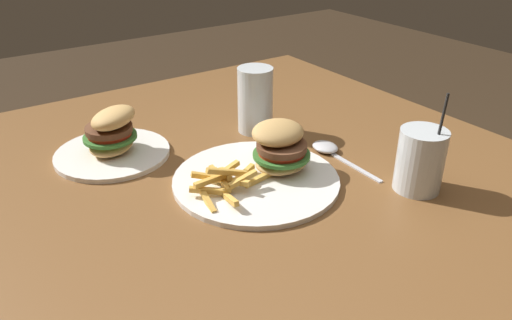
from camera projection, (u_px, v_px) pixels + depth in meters
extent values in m
cube|color=brown|center=(197.00, 186.00, 0.94)|extent=(1.30, 1.11, 0.03)
cylinder|color=brown|center=(281.00, 174.00, 1.77)|extent=(0.09, 0.09, 0.74)
cylinder|color=white|center=(256.00, 180.00, 0.92)|extent=(0.31, 0.31, 0.01)
ellipsoid|color=tan|center=(281.00, 163.00, 0.94)|extent=(0.11, 0.09, 0.03)
cylinder|color=#38752D|center=(282.00, 155.00, 0.93)|extent=(0.11, 0.11, 0.01)
cylinder|color=red|center=(282.00, 151.00, 0.93)|extent=(0.09, 0.09, 0.01)
cylinder|color=brown|center=(282.00, 146.00, 0.93)|extent=(0.10, 0.10, 0.01)
ellipsoid|color=tan|center=(278.00, 132.00, 0.92)|extent=(0.11, 0.09, 0.05)
cube|color=gold|center=(226.00, 170.00, 0.90)|extent=(0.06, 0.02, 0.02)
cube|color=gold|center=(243.00, 179.00, 0.87)|extent=(0.06, 0.01, 0.02)
cube|color=gold|center=(221.00, 180.00, 0.89)|extent=(0.03, 0.09, 0.01)
cube|color=gold|center=(225.00, 174.00, 0.89)|extent=(0.02, 0.06, 0.02)
cube|color=gold|center=(219.00, 176.00, 0.91)|extent=(0.01, 0.07, 0.02)
cube|color=gold|center=(213.00, 177.00, 0.88)|extent=(0.07, 0.04, 0.03)
cube|color=gold|center=(228.00, 181.00, 0.88)|extent=(0.05, 0.08, 0.02)
cube|color=gold|center=(243.00, 175.00, 0.91)|extent=(0.06, 0.03, 0.02)
cube|color=gold|center=(208.00, 191.00, 0.86)|extent=(0.06, 0.04, 0.02)
cube|color=gold|center=(258.00, 179.00, 0.90)|extent=(0.06, 0.01, 0.02)
cube|color=gold|center=(227.00, 197.00, 0.84)|extent=(0.02, 0.08, 0.03)
cube|color=gold|center=(215.00, 178.00, 0.87)|extent=(0.08, 0.01, 0.01)
cube|color=gold|center=(207.00, 200.00, 0.84)|extent=(0.02, 0.07, 0.02)
cube|color=gold|center=(227.00, 172.00, 0.87)|extent=(0.08, 0.02, 0.03)
cylinder|color=silver|center=(255.00, 100.00, 1.10)|extent=(0.08, 0.08, 0.15)
cylinder|color=gold|center=(255.00, 106.00, 1.10)|extent=(0.07, 0.07, 0.12)
cylinder|color=silver|center=(420.00, 160.00, 0.88)|extent=(0.08, 0.08, 0.11)
cylinder|color=#EFA819|center=(419.00, 166.00, 0.88)|extent=(0.07, 0.07, 0.09)
cylinder|color=black|center=(436.00, 146.00, 0.85)|extent=(0.02, 0.01, 0.19)
ellipsoid|color=silver|center=(325.00, 147.00, 1.03)|extent=(0.05, 0.06, 0.02)
cube|color=silver|center=(356.00, 167.00, 0.97)|extent=(0.01, 0.14, 0.00)
cylinder|color=white|center=(113.00, 153.00, 1.02)|extent=(0.23, 0.23, 0.01)
ellipsoid|color=tan|center=(111.00, 145.00, 1.01)|extent=(0.13, 0.13, 0.03)
cylinder|color=#38752D|center=(110.00, 137.00, 1.00)|extent=(0.15, 0.15, 0.01)
cylinder|color=red|center=(110.00, 133.00, 0.99)|extent=(0.12, 0.12, 0.01)
cylinder|color=brown|center=(109.00, 129.00, 0.99)|extent=(0.13, 0.13, 0.01)
ellipsoid|color=tan|center=(113.00, 118.00, 0.98)|extent=(0.13, 0.13, 0.05)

